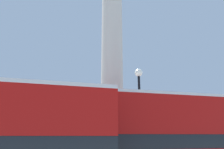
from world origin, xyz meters
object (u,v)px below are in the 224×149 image
monument_column (112,88)px  bus_b (200,141)px  street_lamp (140,114)px  equestrian_statue (173,145)px

monument_column → bus_b: monument_column is taller
street_lamp → bus_b: bearing=-53.2°
equestrian_statue → street_lamp: (-8.20, -9.18, 2.07)m
equestrian_statue → street_lamp: street_lamp is taller
street_lamp → equestrian_statue: bearing=48.2°
bus_b → equestrian_statue: (6.39, 11.60, -0.71)m
monument_column → street_lamp: bearing=-83.4°
bus_b → street_lamp: size_ratio=1.74×
bus_b → street_lamp: 3.31m
monument_column → bus_b: 7.27m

